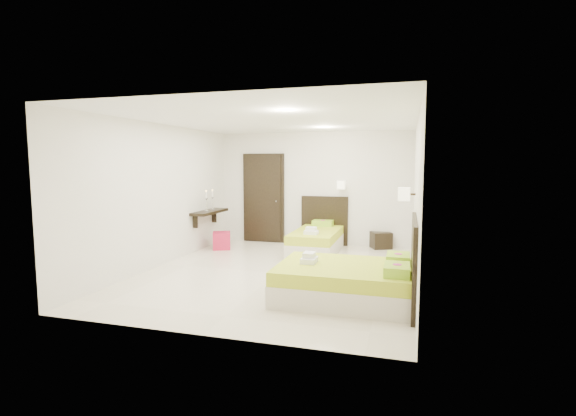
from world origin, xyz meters
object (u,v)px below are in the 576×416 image
(nightstand, at_px, (381,240))
(ottoman, at_px, (222,241))
(bed_single, at_px, (317,239))
(bed_double, at_px, (351,280))

(nightstand, bearing_deg, ottoman, 173.02)
(nightstand, height_order, ottoman, ottoman)
(ottoman, bearing_deg, bed_single, 8.38)
(bed_double, relative_size, ottoman, 4.95)
(bed_single, height_order, nightstand, bed_single)
(nightstand, bearing_deg, bed_single, -174.32)
(bed_single, xyz_separation_m, bed_double, (1.11, -3.01, 0.00))
(nightstand, relative_size, ottoman, 1.09)
(nightstand, bearing_deg, bed_double, -117.00)
(bed_single, bearing_deg, nightstand, 29.94)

